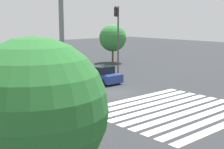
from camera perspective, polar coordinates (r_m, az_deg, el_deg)
name	(u,v)px	position (r m, az deg, el deg)	size (l,w,h in m)	color
ground_plane	(112,93)	(25.49, 0.00, -3.44)	(121.78, 121.78, 0.00)	#2B2D30
crosswalk_markings	(174,110)	(21.33, 11.20, -6.32)	(9.88, 8.20, 0.01)	silver
traffic_signal_mast	(117,24)	(32.81, 0.97, 9.28)	(3.85, 3.85, 7.36)	#47474C
car_1	(25,70)	(34.08, -15.66, 0.85)	(2.28, 4.94, 1.50)	brown
car_2	(101,75)	(29.71, -1.97, -0.10)	(2.28, 4.21, 1.61)	navy
pedestrian	(95,117)	(16.02, -3.18, -7.80)	(0.41, 0.41, 1.82)	brown
street_light_pole_a	(62,60)	(10.67, -9.04, 2.62)	(0.80, 0.36, 7.59)	slate
tree_corner_a	(35,110)	(8.01, -13.82, -6.34)	(3.66, 3.66, 5.55)	brown
tree_corner_b	(113,38)	(43.22, 0.13, 6.71)	(3.74, 3.74, 5.32)	brown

